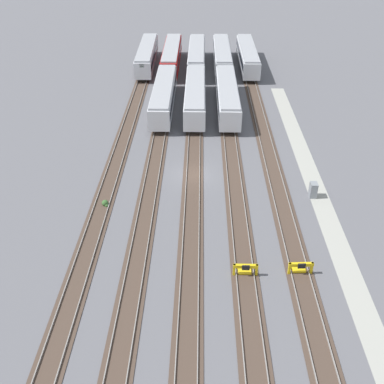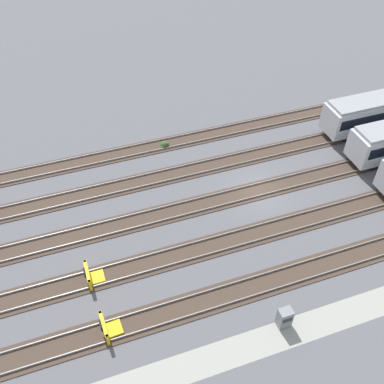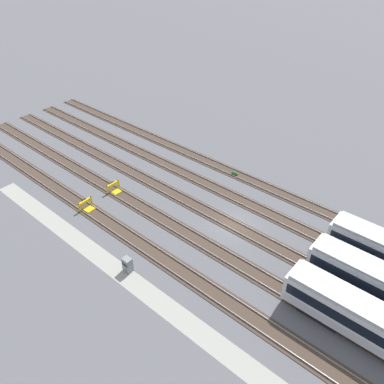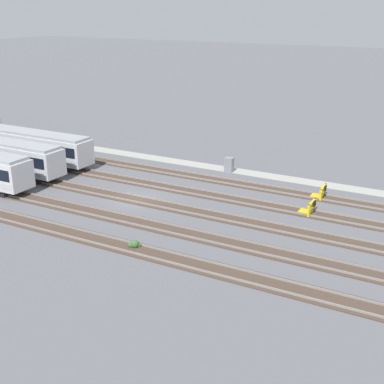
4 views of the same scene
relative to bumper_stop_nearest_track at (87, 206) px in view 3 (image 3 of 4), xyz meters
name	(u,v)px [view 3 (image 3 of 4)]	position (x,y,z in m)	size (l,w,h in m)	color
ground_plane	(233,225)	(15.03, 8.92, -0.51)	(400.00, 400.00, 0.00)	#5B5B60
service_walkway	(151,296)	(15.03, -4.03, -0.51)	(54.00, 2.00, 0.01)	#9E9E93
rail_track_nearest	(180,270)	(15.03, -0.01, -0.47)	(90.00, 2.23, 0.21)	#47382D
rail_track_near_inner	(208,246)	(15.03, 4.46, -0.47)	(90.00, 2.23, 0.21)	#47382D
rail_track_middle	(233,225)	(15.03, 8.92, -0.47)	(90.00, 2.24, 0.21)	#47382D
rail_track_far_inner	(254,207)	(15.03, 13.39, -0.47)	(90.00, 2.23, 0.21)	#47382D
rail_track_farthest	(273,190)	(15.03, 17.86, -0.47)	(90.00, 2.23, 0.21)	#47382D
bumper_stop_nearest_track	(87,206)	(0.00, 0.00, 0.00)	(1.38, 2.01, 1.22)	gold
bumper_stop_near_inner_track	(114,188)	(-0.29, 4.45, 0.00)	(1.34, 2.00, 1.22)	gold
electrical_cabinet	(128,264)	(11.06, -3.32, 0.29)	(0.90, 0.73, 1.60)	gray
weed_clump	(234,173)	(9.11, 17.53, -0.27)	(0.92, 0.70, 0.64)	#38602D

